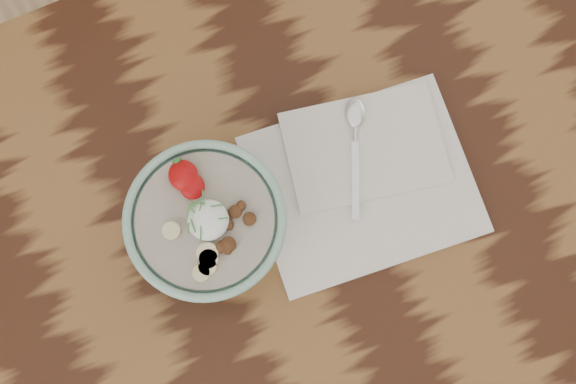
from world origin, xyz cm
name	(u,v)px	position (x,y,z in cm)	size (l,w,h in cm)	color
table	(339,246)	(0.00, 0.00, 65.70)	(160.00, 90.00, 75.00)	black
breakfast_bowl	(208,225)	(-15.20, 7.20, 81.44)	(19.11, 19.11, 12.56)	#85B3A0
napkin	(363,177)	(5.40, 5.99, 75.71)	(29.30, 25.13, 1.69)	silver
spoon	(355,130)	(6.83, 11.84, 77.04)	(8.26, 15.36, 0.84)	silver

